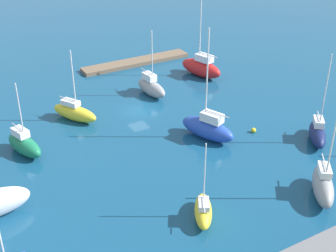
% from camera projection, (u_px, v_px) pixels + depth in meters
% --- Properties ---
extents(water, '(160.00, 160.00, 0.00)m').
position_uv_depth(water, '(138.00, 111.00, 65.04)').
color(water, navy).
rests_on(water, ground).
extents(pier_dock, '(19.45, 3.06, 0.64)m').
position_uv_depth(pier_dock, '(136.00, 62.00, 80.87)').
color(pier_dock, brown).
rests_on(pier_dock, ground).
extents(sailboat_yellow_outer_mooring, '(4.05, 5.20, 8.26)m').
position_uv_depth(sailboat_yellow_outer_mooring, '(203.00, 211.00, 44.18)').
color(sailboat_yellow_outer_mooring, yellow).
rests_on(sailboat_yellow_outer_mooring, water).
extents(sailboat_gray_inner_mooring, '(2.81, 6.55, 9.98)m').
position_uv_depth(sailboat_gray_inner_mooring, '(151.00, 87.00, 68.99)').
color(sailboat_gray_inner_mooring, gray).
rests_on(sailboat_gray_inner_mooring, water).
extents(sailboat_red_along_channel, '(4.70, 8.23, 14.06)m').
position_uv_depth(sailboat_red_along_channel, '(201.00, 67.00, 75.41)').
color(sailboat_red_along_channel, red).
rests_on(sailboat_red_along_channel, water).
extents(sailboat_green_far_north, '(3.81, 6.52, 9.14)m').
position_uv_depth(sailboat_green_far_north, '(24.00, 144.00, 54.49)').
color(sailboat_green_far_north, '#19724C').
rests_on(sailboat_green_far_north, water).
extents(sailboat_navy_near_pier, '(5.33, 6.04, 11.50)m').
position_uv_depth(sailboat_navy_near_pier, '(317.00, 133.00, 56.99)').
color(sailboat_navy_near_pier, '#141E4C').
rests_on(sailboat_navy_near_pier, water).
extents(sailboat_blue_mid_basin, '(5.07, 7.83, 14.07)m').
position_uv_depth(sailboat_blue_mid_basin, '(208.00, 128.00, 57.58)').
color(sailboat_blue_mid_basin, '#2347B2').
rests_on(sailboat_blue_mid_basin, water).
extents(sailboat_yellow_lone_south, '(5.28, 7.12, 9.87)m').
position_uv_depth(sailboat_yellow_lone_south, '(74.00, 112.00, 62.04)').
color(sailboat_yellow_lone_south, yellow).
rests_on(sailboat_yellow_lone_south, water).
extents(sailboat_gray_far_south, '(5.57, 6.39, 11.38)m').
position_uv_depth(sailboat_gray_far_south, '(323.00, 185.00, 47.02)').
color(sailboat_gray_far_south, gray).
rests_on(sailboat_gray_far_south, water).
extents(mooring_buoy_yellow, '(0.63, 0.63, 0.63)m').
position_uv_depth(mooring_buoy_yellow, '(254.00, 130.00, 59.40)').
color(mooring_buoy_yellow, yellow).
rests_on(mooring_buoy_yellow, water).
extents(mooring_buoy_white, '(0.80, 0.80, 0.80)m').
position_uv_depth(mooring_buoy_white, '(150.00, 74.00, 75.92)').
color(mooring_buoy_white, white).
rests_on(mooring_buoy_white, water).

